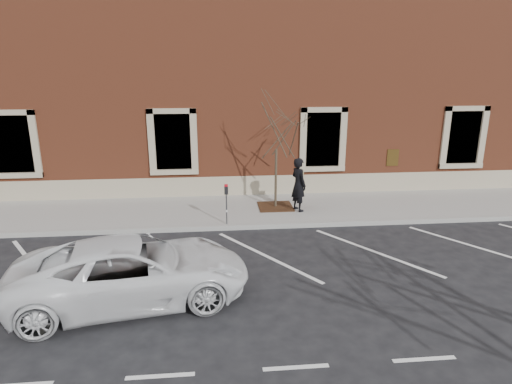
{
  "coord_description": "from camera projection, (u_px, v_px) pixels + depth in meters",
  "views": [
    {
      "loc": [
        -1.33,
        -13.39,
        5.16
      ],
      "look_at": [
        0.0,
        0.6,
        1.1
      ],
      "focal_mm": 30.0,
      "sensor_mm": 36.0,
      "label": 1
    }
  ],
  "objects": [
    {
      "name": "white_truck",
      "position": [
        133.0,
        271.0,
        9.74
      ],
      "size": [
        5.61,
        3.3,
        1.46
      ],
      "primitive_type": "imported",
      "rotation": [
        0.0,
        0.0,
        1.74
      ],
      "color": "white",
      "rests_on": "ground"
    },
    {
      "name": "sapling",
      "position": [
        276.0,
        132.0,
        15.33
      ],
      "size": [
        2.41,
        2.41,
        4.02
      ],
      "color": "#45382A",
      "rests_on": "sidewalk_near"
    },
    {
      "name": "parking_stripes",
      "position": [
        265.0,
        256.0,
        12.26
      ],
      "size": [
        28.0,
        4.4,
        0.01
      ],
      "primitive_type": null,
      "color": "silver",
      "rests_on": "ground"
    },
    {
      "name": "sidewalk_near",
      "position": [
        253.0,
        210.0,
        16.02
      ],
      "size": [
        40.0,
        3.5,
        0.15
      ],
      "primitive_type": "cube",
      "color": "gray",
      "rests_on": "ground"
    },
    {
      "name": "parking_meter",
      "position": [
        226.0,
        197.0,
        14.08
      ],
      "size": [
        0.12,
        0.1,
        1.37
      ],
      "rotation": [
        0.0,
        0.0,
        -0.17
      ],
      "color": "#595B60",
      "rests_on": "sidewalk_near"
    },
    {
      "name": "building_civic",
      "position": [
        242.0,
        94.0,
        20.66
      ],
      "size": [
        40.0,
        8.62,
        8.0
      ],
      "color": "brown",
      "rests_on": "ground"
    },
    {
      "name": "ground",
      "position": [
        258.0,
        228.0,
        14.36
      ],
      "size": [
        120.0,
        120.0,
        0.0
      ],
      "primitive_type": "plane",
      "color": "#28282B",
      "rests_on": "ground"
    },
    {
      "name": "tree_grate",
      "position": [
        275.0,
        206.0,
        16.11
      ],
      "size": [
        1.27,
        1.27,
        0.03
      ],
      "primitive_type": "cube",
      "color": "#402714",
      "rests_on": "sidewalk_near"
    },
    {
      "name": "man",
      "position": [
        299.0,
        185.0,
        15.46
      ],
      "size": [
        0.73,
        0.85,
        1.96
      ],
      "primitive_type": "imported",
      "rotation": [
        0.0,
        0.0,
        2.02
      ],
      "color": "black",
      "rests_on": "sidewalk_near"
    },
    {
      "name": "curb_near",
      "position": [
        258.0,
        227.0,
        14.29
      ],
      "size": [
        40.0,
        0.12,
        0.15
      ],
      "primitive_type": "cube",
      "color": "#9E9E99",
      "rests_on": "ground"
    }
  ]
}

